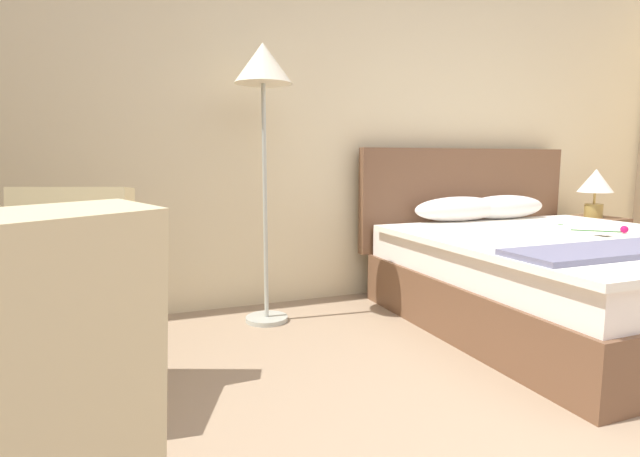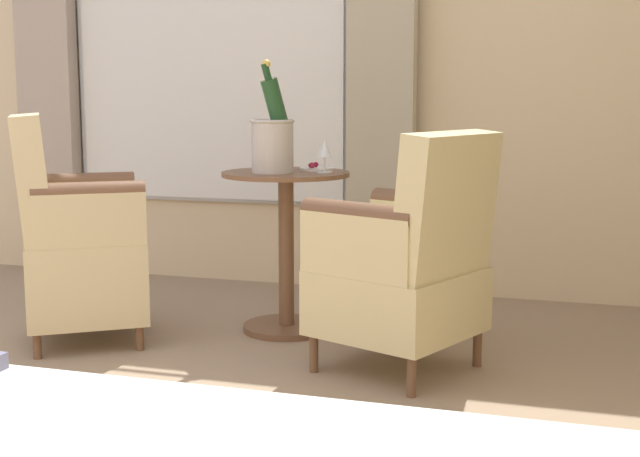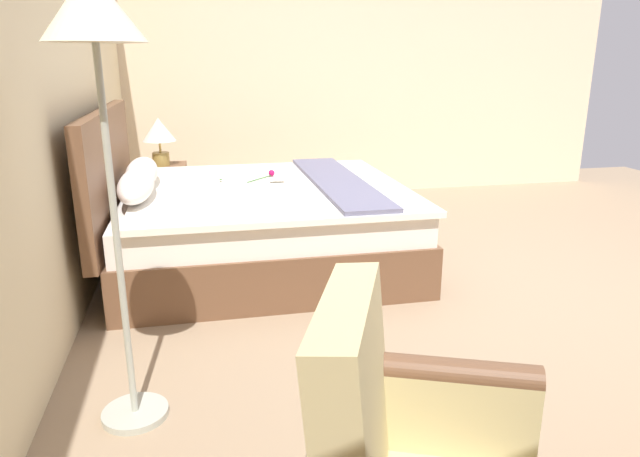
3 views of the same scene
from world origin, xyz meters
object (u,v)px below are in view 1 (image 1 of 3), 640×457
Objects in this scene: armchair_by_window at (56,312)px; bed at (559,272)px; floor_lamp_brass at (263,85)px; nightstand at (591,250)px; bedside_lamp at (595,185)px.

bed is at bearing 2.38° from armchair_by_window.
floor_lamp_brass reaches higher than bed.
nightstand is 3.17m from floor_lamp_brass.
bed is 2.22× the size of armchair_by_window.
armchair_by_window is at bearing -168.59° from nightstand.
floor_lamp_brass is 1.88× the size of armchair_by_window.
bedside_lamp reaches higher than nightstand.
bedside_lamp is (-0.00, 0.00, 0.57)m from nightstand.
nightstand is 4.14m from armchair_by_window.
nightstand is 1.39× the size of bedside_lamp.
bed is 5.08× the size of bedside_lamp.
armchair_by_window is (-4.06, -0.82, -0.42)m from bedside_lamp.
floor_lamp_brass reaches higher than armchair_by_window.
armchair_by_window is at bearing -177.62° from bed.
floor_lamp_brass is at bearing 35.97° from armchair_by_window.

